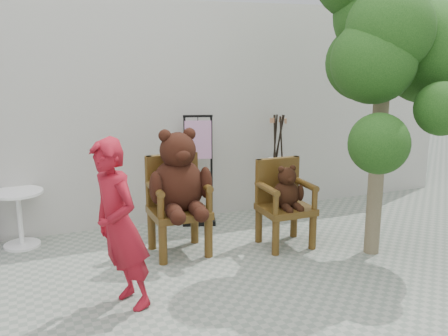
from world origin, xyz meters
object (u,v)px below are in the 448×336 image
cafe_table (19,212)px  display_stand (199,182)px  tree (392,42)px  person (120,226)px  chair_small (284,196)px  chair_big (178,185)px  stool_bucket (277,170)px

cafe_table → display_stand: (2.33, -0.00, 0.14)m
tree → display_stand: bearing=134.2°
person → display_stand: person is taller
chair_small → cafe_table: (-3.03, 1.17, -0.18)m
chair_big → tree: 2.91m
person → cafe_table: person is taller
chair_big → stool_bucket: chair_big is taller
chair_small → person: (-2.19, -0.87, 0.20)m
chair_big → tree: tree is taller
person → cafe_table: 2.23m
chair_big → display_stand: (0.58, 0.93, -0.25)m
chair_big → stool_bucket: 2.05m
display_stand → stool_bucket: display_stand is taller
cafe_table → tree: tree is taller
display_stand → tree: 3.07m
person → tree: size_ratio=0.45×
tree → stool_bucket: bearing=104.9°
chair_small → tree: bearing=-30.4°
person → chair_big: bearing=120.7°
chair_big → chair_small: 1.32m
person → display_stand: bearing=124.1°
cafe_table → stool_bucket: stool_bucket is taller
display_stand → tree: tree is taller
chair_big → stool_bucket: size_ratio=1.03×
person → display_stand: size_ratio=1.08×
chair_big → display_stand: 1.13m
display_stand → tree: size_ratio=0.41×
cafe_table → stool_bucket: size_ratio=0.48×
chair_big → chair_small: chair_big is taller
stool_bucket → tree: bearing=-75.1°
chair_small → stool_bucket: stool_bucket is taller
cafe_table → stool_bucket: bearing=0.0°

